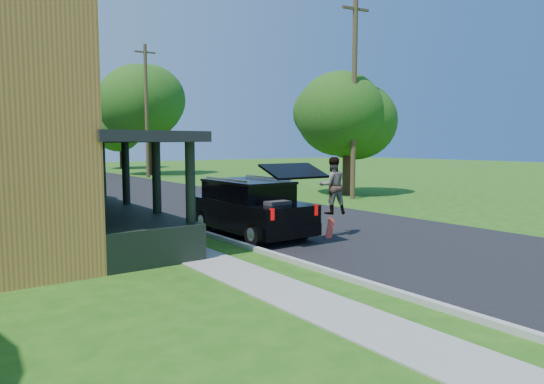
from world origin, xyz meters
TOP-DOWN VIEW (x-y plane):
  - ground at (0.00, 0.00)m, footprint 140.00×140.00m
  - street at (0.00, 20.00)m, footprint 8.00×120.00m
  - curb at (-4.05, 20.00)m, footprint 0.15×120.00m
  - sidewalk at (-5.60, 20.00)m, footprint 1.30×120.00m
  - black_suv at (-2.90, 3.17)m, footprint 1.92×4.93m
  - skateboarder at (-1.00, 1.50)m, footprint 1.03×0.93m
  - skateboard at (-1.14, 1.43)m, footprint 0.62×0.43m
  - tree_left_mid at (-7.45, 15.40)m, footprint 5.37×5.44m
  - tree_right_near at (8.15, 10.18)m, footprint 5.77×6.03m
  - tree_right_mid at (6.43, 34.47)m, footprint 8.80×8.61m
  - tree_right_far at (8.24, 47.96)m, footprint 5.82×5.75m
  - utility_pole_near at (7.00, 8.54)m, footprint 1.60×0.36m
  - utility_pole_far at (4.50, 30.31)m, footprint 1.74×0.32m

SIDE VIEW (x-z plane):
  - ground at x=0.00m, z-range 0.00..0.00m
  - street at x=0.00m, z-range -0.01..0.01m
  - curb at x=-4.05m, z-range -0.06..0.06m
  - sidewalk at x=-5.60m, z-range -0.01..0.01m
  - skateboard at x=-1.14m, z-range -0.11..0.57m
  - black_suv at x=-2.90m, z-range -0.27..2.02m
  - skateboarder at x=-1.00m, z-range 0.70..2.44m
  - tree_right_near at x=8.15m, z-range 1.12..8.39m
  - tree_left_mid at x=-7.45m, z-range 1.14..8.50m
  - utility_pole_near at x=7.00m, z-range 0.15..10.34m
  - tree_right_far at x=8.24m, z-range 1.13..9.37m
  - utility_pole_far at x=4.50m, z-range 0.16..11.28m
  - tree_right_mid at x=6.43m, z-range 1.47..12.18m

